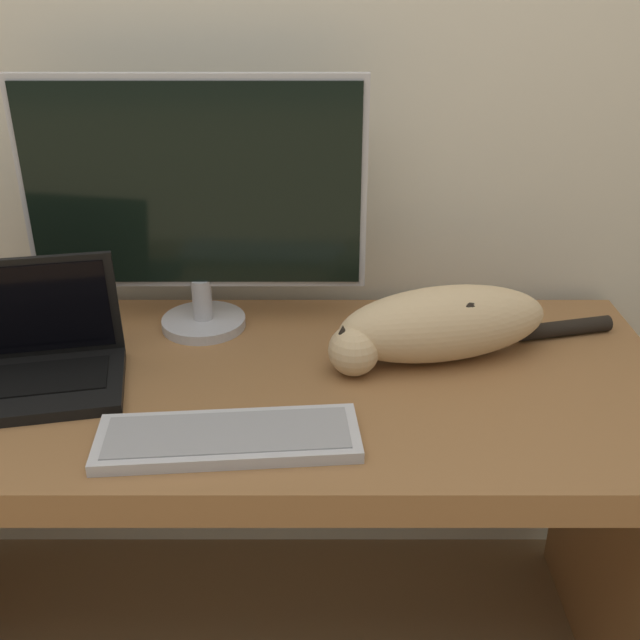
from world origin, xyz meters
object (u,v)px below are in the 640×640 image
(laptop, at_px, (35,361))
(cat, at_px, (442,324))
(monitor, at_px, (197,198))
(external_keyboard, at_px, (231,438))

(laptop, xyz_separation_m, cat, (0.73, 0.10, 0.03))
(monitor, bearing_deg, cat, -16.07)
(monitor, bearing_deg, laptop, -139.15)
(monitor, xyz_separation_m, external_keyboard, (0.10, -0.41, -0.26))
(monitor, distance_m, cat, 0.52)
(monitor, distance_m, laptop, 0.42)
(monitor, relative_size, external_keyboard, 1.56)
(laptop, height_order, external_keyboard, laptop)
(monitor, relative_size, cat, 1.14)
(external_keyboard, relative_size, cat, 0.73)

